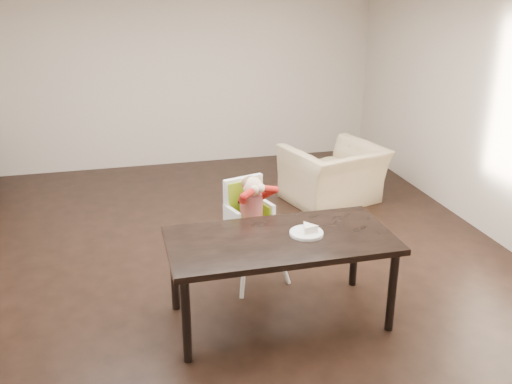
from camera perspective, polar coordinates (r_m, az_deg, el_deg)
ground at (r=5.62m, az=-3.39°, el=-7.85°), size 7.00×7.00×0.00m
room_walls at (r=5.00m, az=-3.84°, el=11.13°), size 6.02×7.02×2.71m
dining_table at (r=4.58m, az=2.46°, el=-5.46°), size 1.80×0.90×0.75m
high_chair at (r=5.17m, az=-0.59°, el=-1.52°), size 0.53×0.53×1.03m
plate at (r=4.60m, az=5.15°, el=-3.93°), size 0.33×0.33×0.08m
armchair at (r=7.15m, az=7.78°, el=2.67°), size 1.26×0.99×0.97m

